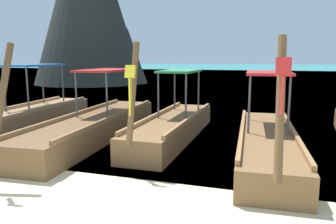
# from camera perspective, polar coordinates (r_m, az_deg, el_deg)

# --- Properties ---
(sea_water) EXTENTS (120.00, 120.00, 0.00)m
(sea_water) POSITION_cam_1_polar(r_m,az_deg,el_deg) (65.54, 15.65, 7.05)
(sea_water) COLOR teal
(sea_water) RESTS_ON ground
(longtail_boat_orange_ribbon) EXTENTS (1.72, 7.10, 2.54)m
(longtail_boat_orange_ribbon) POSITION_cam_1_polar(r_m,az_deg,el_deg) (11.36, -24.03, -1.02)
(longtail_boat_orange_ribbon) COLOR olive
(longtail_boat_orange_ribbon) RESTS_ON ground
(longtail_boat_blue_ribbon) EXTENTS (1.75, 7.30, 2.53)m
(longtail_boat_blue_ribbon) POSITION_cam_1_polar(r_m,az_deg,el_deg) (9.57, -12.51, -2.27)
(longtail_boat_blue_ribbon) COLOR brown
(longtail_boat_blue_ribbon) RESTS_ON ground
(longtail_boat_yellow_ribbon) EXTENTS (1.17, 5.85, 2.57)m
(longtail_boat_yellow_ribbon) POSITION_cam_1_polar(r_m,az_deg,el_deg) (9.26, 0.90, -2.45)
(longtail_boat_yellow_ribbon) COLOR brown
(longtail_boat_yellow_ribbon) RESTS_ON ground
(longtail_boat_red_ribbon) EXTENTS (1.56, 6.09, 2.58)m
(longtail_boat_red_ribbon) POSITION_cam_1_polar(r_m,az_deg,el_deg) (7.95, 16.74, -4.95)
(longtail_boat_red_ribbon) COLOR brown
(longtail_boat_red_ribbon) RESTS_ON ground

